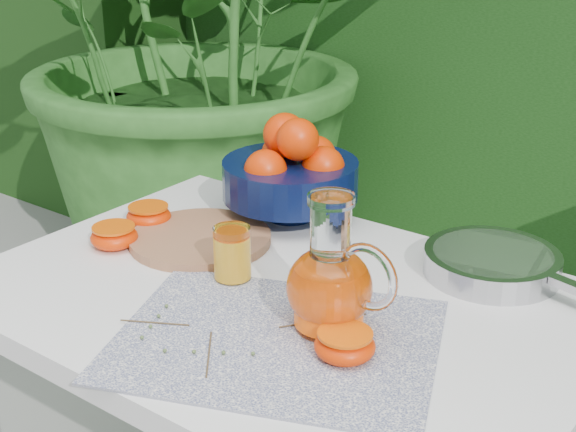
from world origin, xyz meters
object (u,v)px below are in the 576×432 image
Objects in this scene: fruit_bowl at (292,171)px; saute_pan at (494,263)px; white_table at (281,337)px; cutting_board at (200,239)px; juice_pitcher at (331,284)px.

fruit_bowl reaches higher than saute_pan.
fruit_bowl is at bearing 179.19° from saute_pan.
fruit_bowl reaches higher than white_table.
saute_pan is at bearing 22.08° from cutting_board.
cutting_board is 0.84× the size of fruit_bowl.
saute_pan reaches higher than white_table.
white_table is 4.74× the size of juice_pitcher.
cutting_board is at bearing -157.92° from saute_pan.
juice_pitcher reaches higher than cutting_board.
saute_pan is at bearing 47.30° from white_table.
fruit_bowl is (-0.18, 0.28, 0.18)m from white_table.
cutting_board is 0.23m from fruit_bowl.
white_table is 0.27m from cutting_board.
cutting_board reaches higher than white_table.
saute_pan reaches higher than cutting_board.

